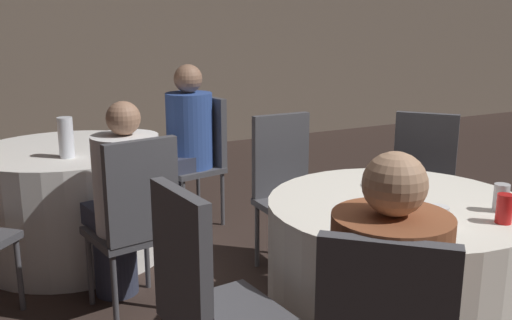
{
  "coord_description": "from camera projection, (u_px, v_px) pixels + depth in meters",
  "views": [
    {
      "loc": [
        -1.7,
        -1.87,
        1.54
      ],
      "look_at": [
        -0.41,
        0.68,
        0.82
      ],
      "focal_mm": 40.0,
      "sensor_mm": 36.0,
      "label": 1
    }
  ],
  "objects": [
    {
      "name": "soda_can_red",
      "position": [
        504.0,
        209.0,
        2.31
      ],
      "size": [
        0.07,
        0.07,
        0.12
      ],
      "color": "red",
      "rests_on": "table_near"
    },
    {
      "name": "bottle_far",
      "position": [
        66.0,
        138.0,
        3.39
      ],
      "size": [
        0.09,
        0.09,
        0.24
      ],
      "color": "silver",
      "rests_on": "table_far"
    },
    {
      "name": "wall_back",
      "position": [
        127.0,
        30.0,
        6.46
      ],
      "size": [
        16.0,
        0.06,
        2.8
      ],
      "color": "#7A6B5B",
      "rests_on": "ground_plane"
    },
    {
      "name": "cup_far",
      "position": [
        116.0,
        149.0,
        3.39
      ],
      "size": [
        0.09,
        0.09,
        0.11
      ],
      "color": "red",
      "rests_on": "table_far"
    },
    {
      "name": "person_blue_shirt",
      "position": [
        183.0,
        146.0,
        4.2
      ],
      "size": [
        0.51,
        0.38,
        1.21
      ],
      "rotation": [
        0.0,
        0.0,
        -4.52
      ],
      "color": "#33384C",
      "rests_on": "ground_plane"
    },
    {
      "name": "cup_near",
      "position": [
        439.0,
        216.0,
        2.28
      ],
      "size": [
        0.08,
        0.08,
        0.09
      ],
      "color": "white",
      "rests_on": "table_near"
    },
    {
      "name": "person_white_shirt",
      "position": [
        123.0,
        203.0,
        3.03
      ],
      "size": [
        0.38,
        0.51,
        1.13
      ],
      "rotation": [
        0.0,
        0.0,
        0.17
      ],
      "color": "#33384C",
      "rests_on": "ground_plane"
    },
    {
      "name": "chair_far_east",
      "position": [
        201.0,
        150.0,
        4.31
      ],
      "size": [
        0.47,
        0.47,
        0.97
      ],
      "rotation": [
        0.0,
        0.0,
        -4.52
      ],
      "color": "#47474C",
      "rests_on": "ground_plane"
    },
    {
      "name": "pizza_plate_near",
      "position": [
        386.0,
        185.0,
        2.83
      ],
      "size": [
        0.24,
        0.24,
        0.02
      ],
      "color": "white",
      "rests_on": "table_near"
    },
    {
      "name": "table_far",
      "position": [
        71.0,
        202.0,
        3.75
      ],
      "size": [
        1.2,
        1.2,
        0.72
      ],
      "color": "white",
      "rests_on": "ground_plane"
    },
    {
      "name": "table_near",
      "position": [
        395.0,
        275.0,
        2.68
      ],
      "size": [
        1.2,
        1.2,
        0.72
      ],
      "color": "white",
      "rests_on": "ground_plane"
    },
    {
      "name": "chair_near_north",
      "position": [
        287.0,
        180.0,
        3.51
      ],
      "size": [
        0.4,
        0.41,
        0.97
      ],
      "rotation": [
        0.0,
        0.0,
        -3.14
      ],
      "color": "#47474C",
      "rests_on": "ground_plane"
    },
    {
      "name": "chair_near_west",
      "position": [
        202.0,
        291.0,
        2.09
      ],
      "size": [
        0.45,
        0.44,
        0.97
      ],
      "rotation": [
        0.0,
        0.0,
        -1.46
      ],
      "color": "#47474C",
      "rests_on": "ground_plane"
    },
    {
      "name": "person_floral_shirt",
      "position": [
        387.0,
        319.0,
        1.82
      ],
      "size": [
        0.49,
        0.5,
        1.17
      ],
      "rotation": [
        0.0,
        0.0,
        -0.75
      ],
      "color": "#282828",
      "rests_on": "ground_plane"
    },
    {
      "name": "chair_far_south",
      "position": [
        137.0,
        214.0,
        2.9
      ],
      "size": [
        0.46,
        0.46,
        0.97
      ],
      "rotation": [
        0.0,
        0.0,
        0.17
      ],
      "color": "#47474C",
      "rests_on": "ground_plane"
    },
    {
      "name": "soda_can_silver",
      "position": [
        501.0,
        198.0,
        2.45
      ],
      "size": [
        0.07,
        0.07,
        0.12
      ],
      "color": "silver",
      "rests_on": "table_near"
    },
    {
      "name": "chair_near_northeast",
      "position": [
        422.0,
        178.0,
        3.55
      ],
      "size": [
        0.56,
        0.56,
        0.97
      ],
      "rotation": [
        0.0,
        0.0,
        -4.0
      ],
      "color": "#47474C",
      "rests_on": "ground_plane"
    }
  ]
}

